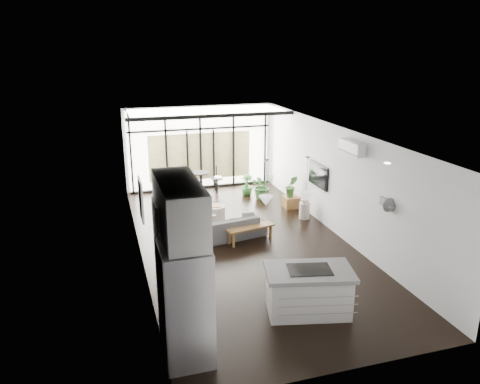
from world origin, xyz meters
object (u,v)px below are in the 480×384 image
island (308,291)px  milk_can (304,209)px  pouf (216,213)px  fridge (185,303)px  tv (318,175)px  sofa (228,224)px  console_bench (250,234)px

island → milk_can: 4.89m
island → pouf: (-0.47, 5.10, -0.23)m
fridge → milk_can: (4.33, 5.11, -0.66)m
pouf → tv: size_ratio=0.46×
fridge → milk_can: fridge is taller
sofa → pouf: (0.03, 1.31, -0.18)m
fridge → sofa: fridge is taller
sofa → tv: 2.94m
fridge → console_bench: bearing=59.6°
pouf → milk_can: milk_can is taller
island → milk_can: size_ratio=2.68×
island → tv: (2.24, 4.32, 0.87)m
pouf → tv: 3.03m
island → pouf: 5.12m
fridge → pouf: fridge is taller
island → sofa: island is taller
sofa → milk_can: (2.45, 0.69, -0.09)m
sofa → island: bearing=88.3°
pouf → tv: (2.71, -0.78, 1.10)m
pouf → milk_can: 2.50m
sofa → console_bench: 0.65m
milk_can → console_bench: bearing=-150.9°
island → sofa: 3.82m
console_bench → milk_can: bearing=17.4°
island → pouf: bearing=108.3°
island → milk_can: bearing=79.5°
island → milk_can: island is taller
island → pouf: island is taller
fridge → milk_can: bearing=49.7°
tv → milk_can: bearing=151.1°
island → tv: size_ratio=1.43×
island → console_bench: 3.39m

